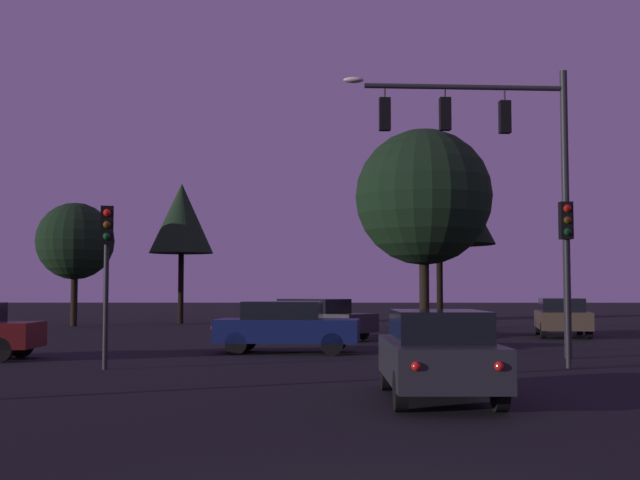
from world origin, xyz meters
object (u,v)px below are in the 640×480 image
object	(u,v)px
car_far_lane	(562,316)
car_parked_lot	(316,318)
traffic_light_corner_left	(107,253)
tree_left_far	(424,197)
car_nearside_lane	(438,353)
tree_lot_edge	(439,190)
tree_behind_sign	(182,219)
traffic_light_corner_right	(567,249)
car_crossing_left	(286,326)
tree_center_horizon	(75,241)
traffic_signal_mast_arm	(499,154)

from	to	relation	value
car_far_lane	car_parked_lot	xyz separation A→B (m)	(-9.81, -2.31, -0.00)
traffic_light_corner_left	tree_left_far	size ratio (longest dim) A/B	0.46
traffic_light_corner_left	car_nearside_lane	distance (m)	9.01
car_far_lane	tree_left_far	distance (m)	7.30
car_far_lane	tree_lot_edge	distance (m)	9.19
car_parked_lot	tree_behind_sign	xyz separation A→B (m)	(-7.67, 14.41, 4.99)
car_far_lane	traffic_light_corner_right	bearing A→B (deg)	-105.39
tree_behind_sign	tree_lot_edge	world-z (taller)	tree_lot_edge
tree_behind_sign	traffic_light_corner_right	bearing A→B (deg)	-61.33
traffic_light_corner_left	tree_lot_edge	size ratio (longest dim) A/B	0.42
car_crossing_left	car_nearside_lane	bearing A→B (deg)	-73.10
car_far_lane	traffic_light_corner_left	bearing A→B (deg)	-137.00
car_far_lane	car_nearside_lane	bearing A→B (deg)	-111.74
traffic_light_corner_right	car_far_lane	world-z (taller)	traffic_light_corner_right
car_parked_lot	tree_center_horizon	size ratio (longest dim) A/B	0.72
car_nearside_lane	tree_behind_sign	distance (m)	32.87
traffic_light_corner_right	car_nearside_lane	distance (m)	7.10
traffic_light_corner_left	car_far_lane	xyz separation A→B (m)	(14.60, 13.62, -1.95)
tree_left_far	tree_center_horizon	world-z (taller)	tree_left_far
car_far_lane	car_parked_lot	bearing A→B (deg)	-166.78
car_nearside_lane	car_far_lane	distance (m)	20.25
car_parked_lot	car_nearside_lane	bearing A→B (deg)	-82.03
car_parked_lot	tree_lot_edge	xyz separation A→B (m)	(5.74, 8.16, 5.80)
car_nearside_lane	tree_center_horizon	xyz separation A→B (m)	(-14.80, 27.44, 3.53)
traffic_light_corner_right	tree_lot_edge	xyz separation A→B (m)	(-0.43, 19.07, 3.76)
car_nearside_lane	tree_center_horizon	bearing A→B (deg)	118.33
traffic_light_corner_right	tree_center_horizon	size ratio (longest dim) A/B	0.63
traffic_signal_mast_arm	car_far_lane	world-z (taller)	traffic_signal_mast_arm
traffic_light_corner_right	tree_left_far	bearing A→B (deg)	97.68
traffic_signal_mast_arm	tree_center_horizon	xyz separation A→B (m)	(-17.64, 19.23, -1.26)
traffic_light_corner_left	tree_lot_edge	bearing A→B (deg)	61.59
traffic_signal_mast_arm	tree_left_far	bearing A→B (deg)	94.20
traffic_light_corner_right	traffic_light_corner_left	bearing A→B (deg)	-177.88
traffic_signal_mast_arm	tree_behind_sign	size ratio (longest dim) A/B	1.02
traffic_signal_mast_arm	traffic_light_corner_right	bearing A→B (deg)	-68.67
car_parked_lot	tree_behind_sign	world-z (taller)	tree_behind_sign
tree_center_horizon	tree_lot_edge	size ratio (longest dim) A/B	0.68
traffic_signal_mast_arm	car_crossing_left	world-z (taller)	traffic_signal_mast_arm
car_parked_lot	tree_left_far	xyz separation A→B (m)	(4.35, 2.60, 4.83)
car_crossing_left	tree_lot_edge	size ratio (longest dim) A/B	0.48
car_parked_lot	traffic_signal_mast_arm	bearing A→B (deg)	-58.15
car_crossing_left	car_far_lane	bearing A→B (deg)	39.03
tree_center_horizon	tree_behind_sign	bearing A→B (deg)	35.75
traffic_light_corner_left	car_crossing_left	xyz separation A→B (m)	(4.00, 5.02, -1.95)
traffic_light_corner_right	tree_behind_sign	world-z (taller)	tree_behind_sign
tree_left_far	tree_lot_edge	size ratio (longest dim) A/B	0.91
car_crossing_left	car_far_lane	size ratio (longest dim) A/B	0.90
car_nearside_lane	car_crossing_left	distance (m)	10.67
car_parked_lot	tree_lot_edge	distance (m)	11.54
traffic_light_corner_left	tree_left_far	world-z (taller)	tree_left_far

